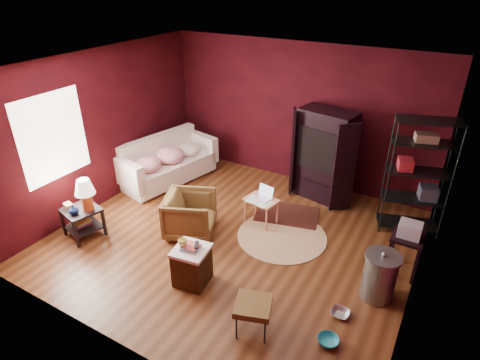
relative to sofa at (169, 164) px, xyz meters
The scene contains 18 objects.
room 2.64m from the sofa, 26.88° to the right, with size 5.54×5.04×2.84m.
sofa is the anchor object (origin of this frame).
armchair 2.00m from the sofa, 41.08° to the right, with size 0.77×0.72×0.80m, color black.
pet_bowl_steel 4.64m from the sofa, 23.45° to the right, with size 0.24×0.06×0.24m, color silver.
pet_bowl_turquoise 4.87m from the sofa, 28.85° to the right, with size 0.26×0.08×0.26m, color #29ACC3.
vase 2.40m from the sofa, 89.27° to the right, with size 0.16×0.16×0.16m, color #0C1A40.
mug 3.18m from the sofa, 47.40° to the right, with size 0.12×0.10×0.12m, color #FAE87A.
side_table 2.23m from the sofa, 88.30° to the right, with size 0.65×0.65×1.05m.
sofa_cushions 0.05m from the sofa, 150.94° to the right, with size 1.25×2.19×0.86m.
hamper 3.18m from the sofa, 45.53° to the right, with size 0.53×0.53×0.66m.
footstool 4.27m from the sofa, 37.64° to the right, with size 0.54×0.54×0.44m.
rug_round 2.98m from the sofa, 12.70° to the right, with size 1.84×1.84×0.01m.
rug_oriental 2.72m from the sofa, ahead, with size 1.26×0.99×0.01m.
laptop_desk 2.42m from the sofa, 10.47° to the right, with size 0.61×0.51×0.68m.
tv_armoire 3.15m from the sofa, 17.41° to the left, with size 1.35×0.88×1.74m.
wire_shelving 4.74m from the sofa, ahead, with size 1.04×0.68×1.97m.
small_stand 4.81m from the sofa, ahead, with size 0.43×0.43×0.86m.
trash_can 4.74m from the sofa, 15.48° to the right, with size 0.51×0.51×0.74m.
Camera 1 is at (2.78, -4.66, 3.98)m, focal length 30.00 mm.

